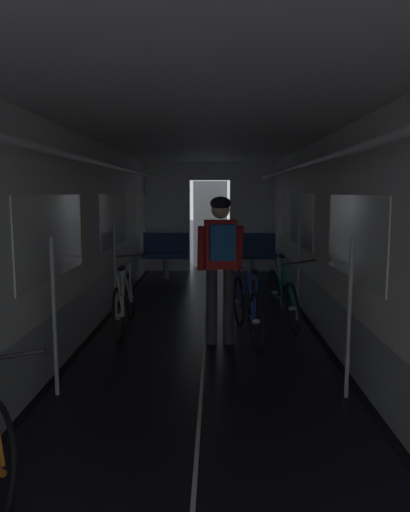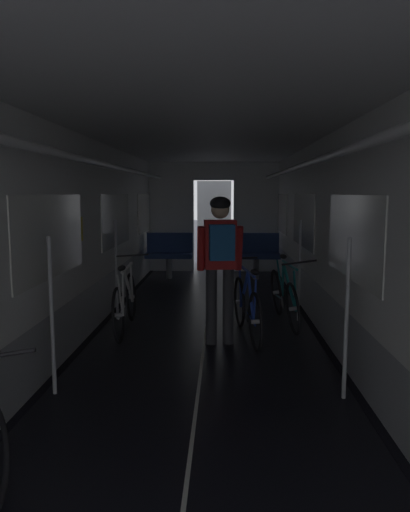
% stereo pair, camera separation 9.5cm
% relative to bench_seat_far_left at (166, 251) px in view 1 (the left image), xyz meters
% --- Properties ---
extents(train_car_shell, '(3.14, 12.34, 2.57)m').
position_rel_bench_seat_far_left_xyz_m(train_car_shell, '(0.90, -4.47, 1.13)').
color(train_car_shell, black).
rests_on(train_car_shell, ground).
extents(bench_seat_far_left, '(0.98, 0.51, 0.95)m').
position_rel_bench_seat_far_left_xyz_m(bench_seat_far_left, '(0.00, 0.00, 0.00)').
color(bench_seat_far_left, gray).
rests_on(bench_seat_far_left, ground).
extents(bench_seat_far_right, '(0.98, 0.51, 0.95)m').
position_rel_bench_seat_far_left_xyz_m(bench_seat_far_right, '(1.80, 0.00, 0.00)').
color(bench_seat_far_right, gray).
rests_on(bench_seat_far_right, ground).
extents(bicycle_teal, '(0.47, 1.69, 0.95)m').
position_rel_bench_seat_far_left_xyz_m(bicycle_teal, '(1.95, -3.55, -0.19)').
color(bicycle_teal, black).
rests_on(bicycle_teal, ground).
extents(bicycle_white, '(0.44, 1.69, 0.94)m').
position_rel_bench_seat_far_left_xyz_m(bicycle_white, '(-0.13, -3.97, -0.18)').
color(bicycle_white, black).
rests_on(bicycle_white, ground).
extents(person_cyclist_aisle, '(0.55, 0.42, 1.73)m').
position_rel_bench_seat_far_left_xyz_m(person_cyclist_aisle, '(1.09, -4.48, 0.50)').
color(person_cyclist_aisle, '#2D2D33').
rests_on(person_cyclist_aisle, ground).
extents(bicycle_blue_in_aisle, '(0.44, 1.68, 0.94)m').
position_rel_bench_seat_far_left_xyz_m(bicycle_blue_in_aisle, '(1.42, -4.21, -0.18)').
color(bicycle_blue_in_aisle, black).
rests_on(bicycle_blue_in_aisle, ground).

